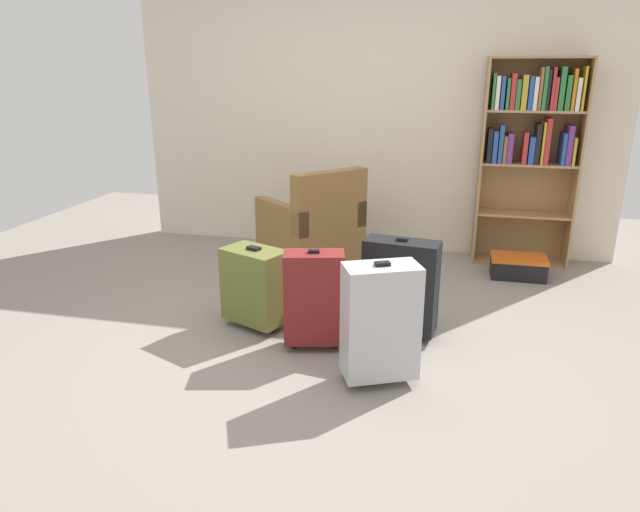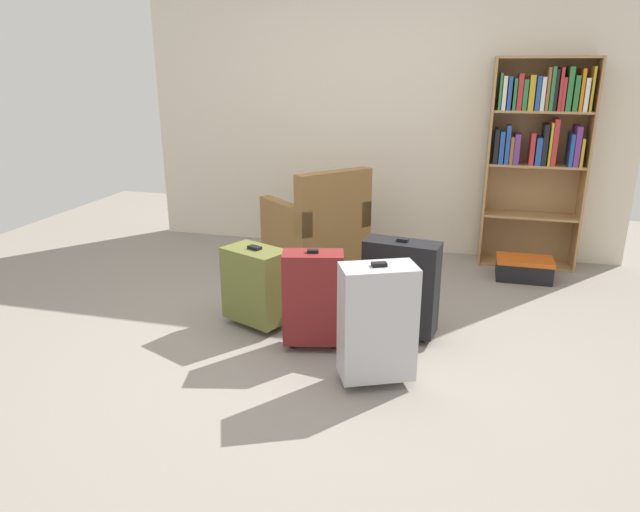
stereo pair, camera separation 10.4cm
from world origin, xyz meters
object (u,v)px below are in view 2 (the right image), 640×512
Objects in this scene: bookshelf at (538,143)px; mug at (385,270)px; suitcase_black at (400,287)px; suitcase_dark_red at (313,298)px; suitcase_silver at (377,322)px; storage_box at (524,268)px; suitcase_olive at (256,284)px; armchair at (317,233)px.

mug is at bearing -151.45° from bookshelf.
suitcase_dark_red is (-0.51, -0.29, -0.01)m from suitcase_black.
suitcase_silver reaches higher than suitcase_black.
suitcase_silver is at bearing -115.61° from storage_box.
bookshelf is 3.93× the size of storage_box.
suitcase_black reaches higher than suitcase_olive.
suitcase_dark_red is at bearing -130.44° from storage_box.
suitcase_dark_red is 0.56m from suitcase_silver.
armchair is at bearing 114.47° from suitcase_silver.
suitcase_dark_red is at bearing -124.61° from bookshelf.
suitcase_olive is (-1.85, -1.41, 0.20)m from storage_box.
bookshelf is 1.81× the size of armchair.
suitcase_silver is at bearing -94.98° from suitcase_black.
suitcase_olive is (-1.89, -1.84, -0.79)m from bookshelf.
armchair reaches higher than storage_box.
suitcase_silver is (-0.05, -0.61, 0.02)m from suitcase_black.
bookshelf is 2.49× the size of suitcase_silver.
suitcase_black is (0.87, -1.19, 0.04)m from armchair.
bookshelf is at bearing 28.55° from mug.
storage_box is at bearing 10.29° from mug.
suitcase_olive reaches higher than storage_box.
storage_box is 0.79× the size of suitcase_olive.
suitcase_silver is at bearing -30.68° from suitcase_olive.
bookshelf reaches higher than suitcase_dark_red.
suitcase_black is at bearing -123.37° from storage_box.
storage_box is at bearing 49.56° from suitcase_dark_red.
bookshelf is 1.70m from mug.
suitcase_olive is at bearing -120.46° from mug.
suitcase_silver is 1.25× the size of suitcase_olive.
suitcase_olive is at bearing -142.69° from storage_box.
bookshelf is 2.63× the size of suitcase_black.
storage_box is at bearing 4.98° from armchair.
suitcase_dark_red reaches higher than mug.
suitcase_black is 0.58m from suitcase_dark_red.
suitcase_black reaches higher than storage_box.
mug is 0.17× the size of suitcase_silver.
storage_box is 0.70× the size of suitcase_dark_red.
mug is at bearing 80.18° from suitcase_dark_red.
suitcase_black is at bearing 4.18° from suitcase_olive.
bookshelf is 2.67m from suitcase_silver.
bookshelf is 2.62m from suitcase_dark_red.
bookshelf is 2.13m from suitcase_black.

